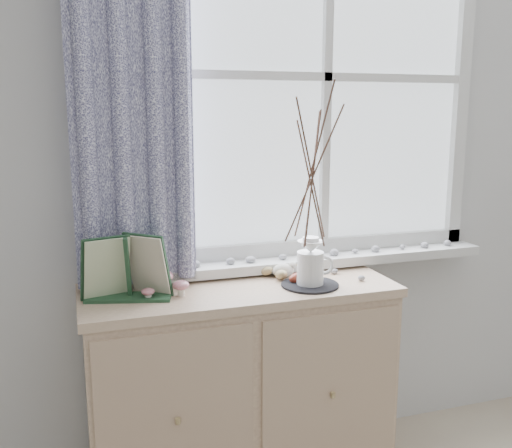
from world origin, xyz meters
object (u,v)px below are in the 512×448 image
object	(u,v)px
sideboard	(241,389)
botanical_book	(128,269)
twig_pitcher	(312,170)
toadstool_cluster	(164,281)

from	to	relation	value
sideboard	botanical_book	distance (m)	0.69
botanical_book	twig_pitcher	xyz separation A→B (m)	(0.68, -0.03, 0.33)
toadstool_cluster	twig_pitcher	bearing A→B (deg)	-8.23
sideboard	botanical_book	bearing A→B (deg)	-173.62
botanical_book	toadstool_cluster	world-z (taller)	botanical_book
sideboard	botanical_book	xyz separation A→B (m)	(-0.42, -0.05, 0.55)
sideboard	toadstool_cluster	xyz separation A→B (m)	(-0.29, 0.01, 0.47)
twig_pitcher	botanical_book	bearing A→B (deg)	-159.98
botanical_book	twig_pitcher	world-z (taller)	twig_pitcher
botanical_book	sideboard	bearing A→B (deg)	21.03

